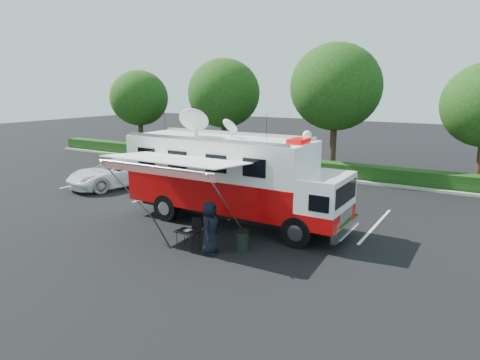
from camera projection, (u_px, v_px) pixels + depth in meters
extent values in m
plane|color=black|center=(234.00, 223.00, 19.13)|extent=(120.00, 120.00, 0.00)
cube|color=#9E998E|center=(383.00, 185.00, 26.30)|extent=(60.00, 0.35, 0.15)
cube|color=black|center=(387.00, 175.00, 26.96)|extent=(60.00, 1.20, 1.00)
cylinder|color=black|center=(141.00, 131.00, 38.64)|extent=(0.44, 0.44, 4.00)
ellipsoid|color=#14380F|center=(139.00, 98.00, 38.00)|extent=(5.12, 5.12, 4.86)
cylinder|color=black|center=(224.00, 135.00, 34.06)|extent=(0.44, 0.44, 4.40)
ellipsoid|color=#14380F|center=(224.00, 93.00, 33.36)|extent=(5.63, 5.63, 5.35)
cylinder|color=black|center=(333.00, 139.00, 29.49)|extent=(0.44, 0.44, 4.80)
ellipsoid|color=#14380F|center=(336.00, 87.00, 28.72)|extent=(6.14, 6.14, 5.84)
cube|color=silver|center=(96.00, 180.00, 27.93)|extent=(0.12, 5.50, 0.01)
cube|color=silver|center=(167.00, 191.00, 24.91)|extent=(0.12, 5.50, 0.01)
cube|color=silver|center=(257.00, 206.00, 21.89)|extent=(0.12, 5.50, 0.01)
cube|color=silver|center=(376.00, 225.00, 18.87)|extent=(0.12, 5.50, 0.01)
cube|color=black|center=(234.00, 210.00, 19.00)|extent=(9.55, 1.55, 0.33)
cylinder|color=black|center=(297.00, 232.00, 16.19)|extent=(1.22, 0.36, 1.22)
cylinder|color=black|center=(320.00, 216.00, 18.23)|extent=(1.22, 0.36, 1.22)
cylinder|color=black|center=(166.00, 208.00, 19.43)|extent=(1.22, 0.36, 1.22)
cylinder|color=black|center=(198.00, 196.00, 21.47)|extent=(1.22, 0.36, 1.22)
cube|color=silver|center=(346.00, 228.00, 16.44)|extent=(0.22, 2.78, 0.44)
cube|color=white|center=(326.00, 199.00, 16.63)|extent=(1.55, 2.78, 1.89)
cube|color=#BC0708|center=(325.00, 215.00, 16.78)|extent=(1.58, 2.80, 0.61)
cube|color=black|center=(345.00, 193.00, 16.20)|extent=(0.13, 2.48, 0.78)
cube|color=#BC0708|center=(219.00, 190.00, 19.21)|extent=(8.44, 2.78, 1.33)
cube|color=#BC0708|center=(219.00, 176.00, 19.06)|extent=(8.46, 2.80, 0.11)
cube|color=white|center=(219.00, 157.00, 18.89)|extent=(8.44, 2.78, 1.55)
cube|color=white|center=(219.00, 139.00, 18.71)|extent=(8.44, 2.78, 0.09)
cube|color=#CC0505|center=(299.00, 141.00, 16.77)|extent=(0.61, 1.05, 0.18)
sphere|color=white|center=(307.00, 135.00, 17.73)|extent=(0.38, 0.38, 0.38)
ellipsoid|color=white|center=(194.00, 120.00, 19.01)|extent=(1.33, 1.33, 0.40)
ellipsoid|color=white|center=(230.00, 126.00, 18.55)|extent=(0.78, 0.78, 0.22)
cylinder|color=black|center=(165.00, 122.00, 20.69)|extent=(0.02, 0.02, 1.11)
cylinder|color=black|center=(194.00, 123.00, 19.80)|extent=(0.02, 0.02, 1.11)
cylinder|color=black|center=(267.00, 127.00, 17.90)|extent=(0.02, 0.02, 1.11)
cube|color=white|center=(176.00, 159.00, 16.66)|extent=(5.55, 2.66, 0.23)
cube|color=red|center=(153.00, 170.00, 15.61)|extent=(5.55, 0.04, 0.31)
cylinder|color=#B2B2B7|center=(152.00, 167.00, 15.56)|extent=(5.55, 0.07, 0.07)
cylinder|color=#B2B2B7|center=(130.00, 192.00, 18.22)|extent=(0.05, 2.85, 3.20)
cylinder|color=#B2B2B7|center=(229.00, 210.00, 15.68)|extent=(0.05, 2.85, 3.20)
imported|color=white|center=(118.00, 186.00, 26.30)|extent=(4.18, 6.44, 1.65)
imported|color=black|center=(210.00, 253.00, 15.72)|extent=(0.86, 1.10, 1.98)
cube|color=black|center=(188.00, 231.00, 15.92)|extent=(0.88, 0.63, 0.04)
cylinder|color=black|center=(177.00, 241.00, 15.99)|extent=(0.02, 0.02, 0.72)
cylinder|color=black|center=(184.00, 237.00, 16.37)|extent=(0.02, 0.02, 0.72)
cylinder|color=black|center=(192.00, 244.00, 15.63)|extent=(0.02, 0.02, 0.72)
cylinder|color=black|center=(200.00, 240.00, 16.01)|extent=(0.02, 0.02, 0.72)
cube|color=silver|center=(188.00, 230.00, 15.99)|extent=(0.23, 0.31, 0.01)
cube|color=black|center=(194.00, 231.00, 16.89)|extent=(0.47, 0.47, 0.04)
cube|color=black|center=(197.00, 223.00, 17.02)|extent=(0.43, 0.08, 0.48)
cylinder|color=black|center=(188.00, 236.00, 16.88)|extent=(0.02, 0.02, 0.43)
cylinder|color=black|center=(193.00, 234.00, 17.17)|extent=(0.02, 0.02, 0.43)
cylinder|color=black|center=(195.00, 238.00, 16.70)|extent=(0.02, 0.02, 0.43)
cylinder|color=black|center=(200.00, 235.00, 16.99)|extent=(0.02, 0.02, 0.43)
cylinder|color=black|center=(242.00, 241.00, 15.94)|extent=(0.48, 0.48, 0.74)
cylinder|color=black|center=(243.00, 231.00, 15.85)|extent=(0.52, 0.52, 0.04)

